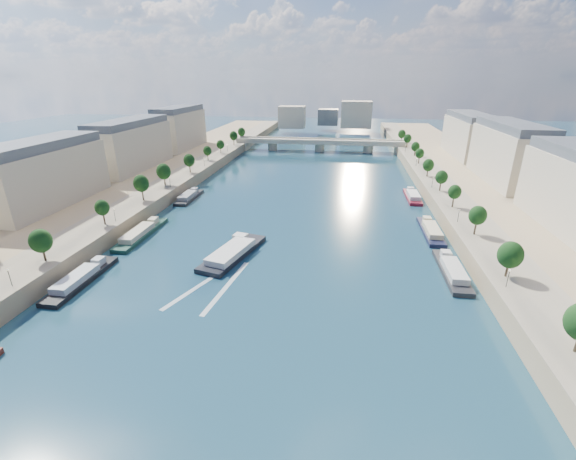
% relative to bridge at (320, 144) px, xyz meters
% --- Properties ---
extents(ground, '(700.00, 700.00, 0.00)m').
position_rel_bridge_xyz_m(ground, '(0.00, -127.22, -5.08)').
color(ground, '#0C2936').
rests_on(ground, ground).
extents(quay_left, '(44.00, 520.00, 5.00)m').
position_rel_bridge_xyz_m(quay_left, '(-72.00, -127.22, -2.58)').
color(quay_left, '#9E8460').
rests_on(quay_left, ground).
extents(quay_right, '(44.00, 520.00, 5.00)m').
position_rel_bridge_xyz_m(quay_right, '(72.00, -127.22, -2.58)').
color(quay_right, '#9E8460').
rests_on(quay_right, ground).
extents(pave_left, '(14.00, 520.00, 0.10)m').
position_rel_bridge_xyz_m(pave_left, '(-57.00, -127.22, -0.03)').
color(pave_left, gray).
rests_on(pave_left, quay_left).
extents(pave_right, '(14.00, 520.00, 0.10)m').
position_rel_bridge_xyz_m(pave_right, '(57.00, -127.22, -0.03)').
color(pave_right, gray).
rests_on(pave_right, quay_right).
extents(trees_left, '(4.80, 268.80, 8.26)m').
position_rel_bridge_xyz_m(trees_left, '(-55.00, -125.22, 5.39)').
color(trees_left, '#382B1E').
rests_on(trees_left, ground).
extents(trees_right, '(4.80, 268.80, 8.26)m').
position_rel_bridge_xyz_m(trees_right, '(55.00, -117.22, 5.39)').
color(trees_right, '#382B1E').
rests_on(trees_right, ground).
extents(lamps_left, '(0.36, 200.36, 4.28)m').
position_rel_bridge_xyz_m(lamps_left, '(-52.50, -137.22, 2.70)').
color(lamps_left, black).
rests_on(lamps_left, ground).
extents(lamps_right, '(0.36, 200.36, 4.28)m').
position_rel_bridge_xyz_m(lamps_right, '(52.50, -122.22, 2.70)').
color(lamps_right, black).
rests_on(lamps_right, ground).
extents(buildings_left, '(16.00, 226.00, 23.20)m').
position_rel_bridge_xyz_m(buildings_left, '(-85.00, -115.22, 11.37)').
color(buildings_left, '#B9AC8F').
rests_on(buildings_left, ground).
extents(buildings_right, '(16.00, 226.00, 23.20)m').
position_rel_bridge_xyz_m(buildings_right, '(85.00, -115.22, 11.37)').
color(buildings_right, '#B9AC8F').
rests_on(buildings_right, ground).
extents(skyline, '(79.00, 42.00, 22.00)m').
position_rel_bridge_xyz_m(skyline, '(3.19, 92.31, 9.57)').
color(skyline, '#B9AC8F').
rests_on(skyline, ground).
extents(bridge, '(112.00, 12.00, 8.15)m').
position_rel_bridge_xyz_m(bridge, '(0.00, 0.00, 0.00)').
color(bridge, '#C1B79E').
rests_on(bridge, ground).
extents(tour_barge, '(13.96, 27.75, 3.71)m').
position_rel_bridge_xyz_m(tour_barge, '(-12.84, -165.53, -4.10)').
color(tour_barge, black).
rests_on(tour_barge, ground).
extents(wake, '(13.90, 25.94, 0.04)m').
position_rel_bridge_xyz_m(wake, '(-12.84, -182.16, -5.06)').
color(wake, silver).
rests_on(wake, ground).
extents(moored_barges_left, '(5.00, 156.09, 3.60)m').
position_rel_bridge_xyz_m(moored_barges_left, '(-45.50, -186.51, -4.24)').
color(moored_barges_left, '#1A223A').
rests_on(moored_barges_left, ground).
extents(moored_barges_right, '(5.00, 163.53, 3.60)m').
position_rel_bridge_xyz_m(moored_barges_right, '(45.50, -166.82, -4.24)').
color(moored_barges_right, black).
rests_on(moored_barges_right, ground).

